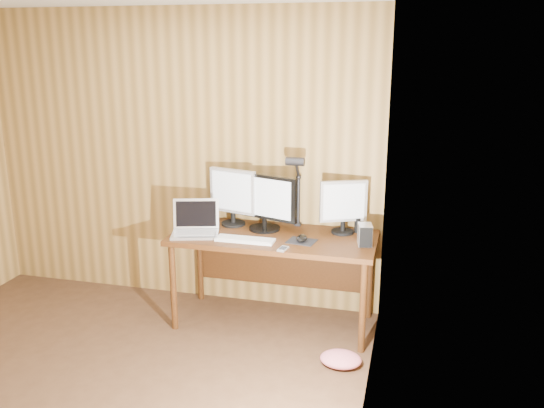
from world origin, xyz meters
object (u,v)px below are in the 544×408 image
at_px(monitor_left, 233,195).
at_px(keyboard, 245,240).
at_px(desk, 276,247).
at_px(monitor_right, 343,205).
at_px(laptop, 196,225).
at_px(speaker, 357,225).
at_px(hard_drive, 365,235).
at_px(desk_lamp, 297,181).
at_px(monitor_center, 264,201).
at_px(phone, 283,249).
at_px(mouse, 302,238).

distance_m(monitor_left, keyboard, 0.49).
relative_size(desk, monitor_right, 3.76).
bearing_deg(laptop, speaker, -0.94).
relative_size(monitor_left, hard_drive, 2.93).
bearing_deg(speaker, desk, -164.66).
bearing_deg(speaker, hard_drive, -73.44).
bearing_deg(keyboard, desk_lamp, 52.90).
bearing_deg(laptop, desk, -1.11).
bearing_deg(laptop, monitor_center, 7.81).
bearing_deg(monitor_right, laptop, 171.10).
height_order(monitor_right, desk_lamp, desk_lamp).
relative_size(phone, speaker, 0.98).
height_order(monitor_center, desk_lamp, desk_lamp).
relative_size(laptop, desk_lamp, 0.66).
bearing_deg(desk_lamp, laptop, -145.73).
distance_m(desk, hard_drive, 0.75).
height_order(desk, laptop, laptop).
relative_size(monitor_right, phone, 3.62).
xyz_separation_m(hard_drive, speaker, (-0.09, 0.29, -0.02)).
xyz_separation_m(phone, desk_lamp, (-0.01, 0.53, 0.39)).
xyz_separation_m(monitor_right, desk_lamp, (-0.38, 0.03, 0.17)).
xyz_separation_m(desk, monitor_left, (-0.39, 0.12, 0.38)).
height_order(laptop, mouse, laptop).
xyz_separation_m(monitor_center, desk_lamp, (0.24, 0.10, 0.16)).
bearing_deg(desk, speaker, 15.34).
bearing_deg(mouse, hard_drive, 25.13).
height_order(speaker, desk_lamp, desk_lamp).
relative_size(monitor_left, desk_lamp, 0.74).
relative_size(mouse, hard_drive, 0.76).
distance_m(mouse, hard_drive, 0.47).
relative_size(monitor_left, phone, 4.00).
distance_m(monitor_center, hard_drive, 0.85).
bearing_deg(monitor_center, hard_drive, 5.93).
distance_m(mouse, speaker, 0.51).
bearing_deg(monitor_center, desk, -10.86).
height_order(monitor_right, mouse, monitor_right).
bearing_deg(mouse, speaker, 60.41).
distance_m(laptop, keyboard, 0.45).
relative_size(monitor_left, mouse, 3.85).
bearing_deg(keyboard, speaker, 28.03).
relative_size(monitor_center, hard_drive, 3.50).
height_order(desk, monitor_left, monitor_left).
xyz_separation_m(keyboard, phone, (0.33, -0.12, -0.00)).
bearing_deg(hard_drive, speaker, 94.70).
relative_size(desk, laptop, 3.77).
distance_m(desk, phone, 0.42).
height_order(monitor_left, mouse, monitor_left).
distance_m(laptop, hard_drive, 1.33).
relative_size(desk, monitor_center, 2.84).
bearing_deg(desk, hard_drive, -9.09).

